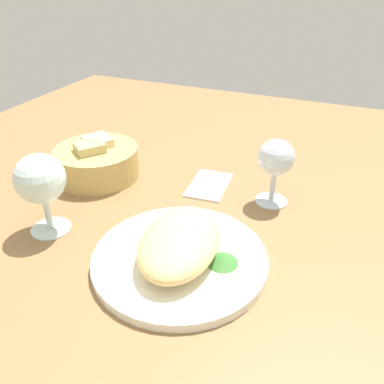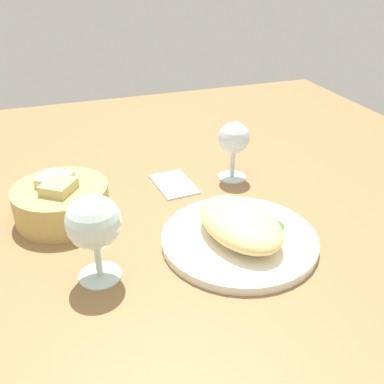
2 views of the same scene
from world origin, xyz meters
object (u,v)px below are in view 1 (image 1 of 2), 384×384
Objects in this scene: wine_glass_far at (40,181)px; folded_napkin at (209,184)px; plate at (180,259)px; wine_glass_near at (276,161)px; bread_basket at (97,161)px.

wine_glass_far is 31.39cm from folded_napkin.
wine_glass_near reaches higher than plate.
wine_glass_near is at bearing -98.83° from folded_napkin.
plate reaches higher than folded_napkin.
wine_glass_near is 38.71cm from wine_glass_far.
bread_basket reaches higher than plate.
folded_napkin is (23.61, -18.78, -8.67)cm from wine_glass_far.
plate is 2.09× the size of wine_glass_near.
bread_basket reaches higher than folded_napkin.
folded_napkin is at bearing 86.06° from wine_glass_near.
plate is 24.43cm from wine_glass_far.
plate is 24.57cm from wine_glass_near.
wine_glass_near is (21.81, -8.38, 7.61)cm from plate.
wine_glass_far reaches higher than folded_napkin.
wine_glass_far is at bearing 126.00° from wine_glass_near.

